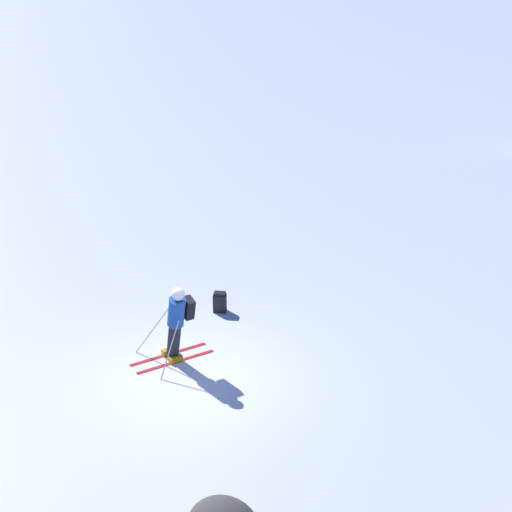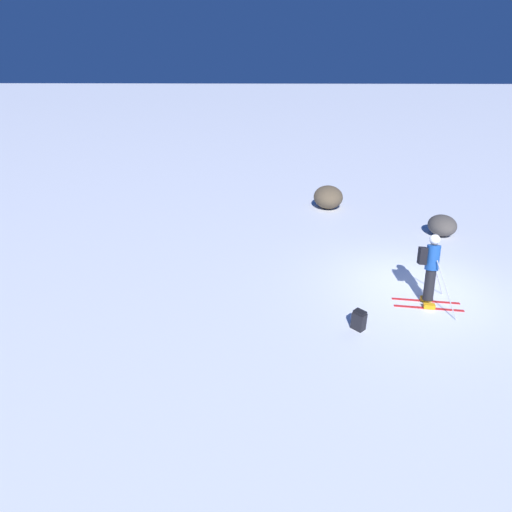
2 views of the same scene
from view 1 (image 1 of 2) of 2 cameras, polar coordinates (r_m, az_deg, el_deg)
ground_plane at (r=14.65m, az=-4.94°, el=-9.51°), size 300.00×300.00×0.00m
skier at (r=14.57m, az=-6.35°, el=-5.09°), size 1.32×1.80×1.86m
spare_backpack at (r=16.98m, az=-2.91°, el=-3.71°), size 0.37×0.37×0.50m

